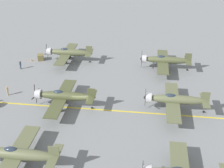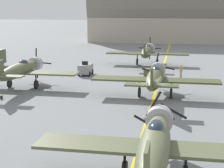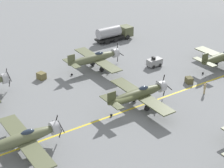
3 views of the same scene
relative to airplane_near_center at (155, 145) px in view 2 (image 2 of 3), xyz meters
The scene contains 10 objects.
ground_plane 14.78m from the airplane_near_center, 94.83° to the left, with size 400.00×400.00×0.00m, color slate.
taxiway_stripe 14.78m from the airplane_near_center, 94.83° to the left, with size 0.30×160.00×0.01m, color yellow.
airplane_near_center is the anchor object (origin of this frame).
airplane_mid_center 17.42m from the airplane_near_center, 93.75° to the left, with size 12.00×9.98×3.77m.
airplane_far_center 37.47m from the airplane_near_center, 95.56° to the left, with size 12.00×9.98×3.80m.
airplane_mid_left 24.41m from the airplane_near_center, 128.64° to the left, with size 12.00×9.98×3.80m.
tow_tractor 30.06m from the airplane_near_center, 110.64° to the left, with size 1.57×2.60×1.79m.
ground_crew_inspecting 27.92m from the airplane_near_center, 87.43° to the left, with size 0.37×0.37×1.71m.
supply_crate_outboard 28.63m from the airplane_near_center, 95.12° to the left, with size 1.18×0.98×0.98m, color brown.
hangar 78.80m from the airplane_near_center, 92.28° to the left, with size 35.09×19.56×19.60m.
Camera 2 is at (2.24, -31.64, 8.53)m, focal length 60.00 mm.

